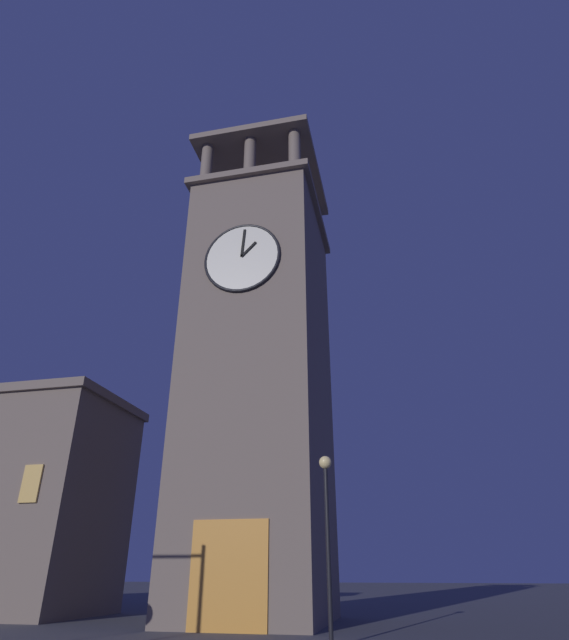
# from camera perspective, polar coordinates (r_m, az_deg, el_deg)

# --- Properties ---
(ground_plane) EXTENTS (200.00, 200.00, 0.00)m
(ground_plane) POSITION_cam_1_polar(r_m,az_deg,el_deg) (23.60, -2.49, -31.20)
(ground_plane) COLOR #4C4C51
(clocktower) EXTENTS (7.20, 9.03, 28.93)m
(clocktower) POSITION_cam_1_polar(r_m,az_deg,el_deg) (28.21, -2.62, -6.29)
(clocktower) COLOR #75665B
(clocktower) RESTS_ON ground_plane
(street_lamp) EXTENTS (0.44, 0.44, 5.75)m
(street_lamp) POSITION_cam_1_polar(r_m,az_deg,el_deg) (18.55, 4.73, -20.30)
(street_lamp) COLOR black
(street_lamp) RESTS_ON ground_plane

